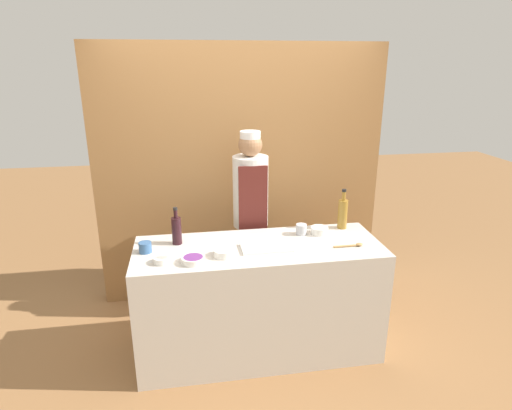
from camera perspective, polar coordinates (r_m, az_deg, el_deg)
ground_plane at (r=3.70m, az=0.37°, el=-18.49°), size 14.00×14.00×0.00m
cabinet_wall at (r=4.09m, az=-2.04°, el=4.02°), size 2.68×0.18×2.40m
counter at (r=3.44m, az=0.39°, el=-12.43°), size 1.86×0.69×0.91m
sauce_bowl_green at (r=3.03m, az=-12.39°, el=-7.13°), size 0.12×0.12×0.04m
sauce_bowl_brown at (r=3.48m, az=8.45°, el=-3.32°), size 0.14×0.14×0.06m
sauce_bowl_yellow at (r=3.07m, az=-4.29°, el=-6.32°), size 0.15×0.15×0.05m
sauce_bowl_purple at (r=3.00m, az=-8.37°, el=-7.19°), size 0.16×0.16×0.04m
cutting_board at (r=3.18m, az=1.41°, el=-5.68°), size 0.37×0.20×0.02m
bottle_wine at (r=3.28m, az=-10.55°, el=-3.26°), size 0.07×0.07×0.29m
bottle_vinegar at (r=3.60m, az=11.48°, el=-1.06°), size 0.08×0.08×0.34m
cup_blue at (r=3.22m, az=-14.55°, el=-5.48°), size 0.09×0.09×0.08m
cup_steel at (r=3.44m, az=6.05°, el=-3.25°), size 0.09×0.09×0.09m
wooden_spoon at (r=3.29m, az=12.64°, el=-5.27°), size 0.23×0.04×0.02m
chef_center at (r=3.75m, az=-0.72°, el=-1.67°), size 0.30×0.30×1.69m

